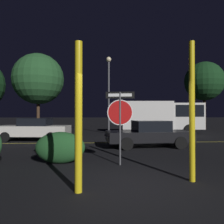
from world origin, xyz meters
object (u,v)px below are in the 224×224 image
object	(u,v)px
hedge_bush_1	(60,148)
passing_car_1	(34,129)
delivery_truck	(163,115)
tree_0	(38,79)
yellow_pole_right	(192,111)
stop_sign	(120,113)
street_lamp	(109,84)
yellow_pole_left	(78,117)
passing_car_2	(149,134)
tree_1	(204,81)

from	to	relation	value
hedge_bush_1	passing_car_1	xyz separation A→B (m)	(-2.85, 6.79, 0.19)
delivery_truck	tree_0	distance (m)	13.13
yellow_pole_right	stop_sign	bearing A→B (deg)	131.03
passing_car_1	street_lamp	xyz separation A→B (m)	(5.00, 4.84, 3.62)
yellow_pole_left	tree_0	distance (m)	19.52
yellow_pole_right	passing_car_1	size ratio (longest dim) A/B	0.74
stop_sign	yellow_pole_right	bearing A→B (deg)	-41.56
yellow_pole_left	street_lamp	bearing A→B (deg)	84.91
passing_car_1	delivery_truck	bearing A→B (deg)	-59.69
tree_0	hedge_bush_1	bearing A→B (deg)	-72.17
stop_sign	delivery_truck	bearing A→B (deg)	74.56
passing_car_1	tree_0	size ratio (longest dim) A/B	0.59
passing_car_2	tree_0	bearing A→B (deg)	32.01
yellow_pole_right	tree_1	xyz separation A→B (m)	(9.34, 18.19, 3.61)
passing_car_2	tree_0	xyz separation A→B (m)	(-8.81, 11.90, 4.66)
yellow_pole_left	passing_car_1	bearing A→B (deg)	111.19
yellow_pole_right	passing_car_2	size ratio (longest dim) A/B	0.78
passing_car_1	delivery_truck	xyz separation A→B (m)	(9.83, 4.70, 0.88)
stop_sign	tree_1	distance (m)	20.01
hedge_bush_1	street_lamp	xyz separation A→B (m)	(2.15, 11.63, 3.80)
yellow_pole_left	stop_sign	bearing A→B (deg)	65.34
passing_car_1	tree_0	world-z (taller)	tree_0
stop_sign	hedge_bush_1	world-z (taller)	stop_sign
delivery_truck	tree_0	size ratio (longest dim) A/B	0.89
stop_sign	street_lamp	xyz separation A→B (m)	(0.16, 11.98, 2.63)
tree_0	tree_1	distance (m)	17.91
street_lamp	tree_0	bearing A→B (deg)	151.77
tree_1	hedge_bush_1	bearing A→B (deg)	-128.96
yellow_pole_left	delivery_truck	xyz separation A→B (m)	(6.12, 14.29, -0.00)
yellow_pole_right	tree_0	bearing A→B (deg)	115.88
passing_car_1	tree_0	bearing A→B (deg)	18.50
hedge_bush_1	yellow_pole_left	bearing A→B (deg)	-72.81
passing_car_2	tree_1	distance (m)	16.10
hedge_bush_1	tree_0	size ratio (longest dim) A/B	0.21
yellow_pole_right	delivery_truck	bearing A→B (deg)	76.10
delivery_truck	tree_1	bearing A→B (deg)	131.21
street_lamp	passing_car_1	bearing A→B (deg)	-135.97
yellow_pole_left	tree_1	world-z (taller)	tree_1
tree_0	passing_car_1	bearing A→B (deg)	-76.26
stop_sign	street_lamp	world-z (taller)	street_lamp
passing_car_1	street_lamp	distance (m)	7.84
hedge_bush_1	tree_0	distance (m)	16.92
yellow_pole_right	hedge_bush_1	world-z (taller)	yellow_pole_right
yellow_pole_left	hedge_bush_1	xyz separation A→B (m)	(-0.87, 2.80, -1.07)
hedge_bush_1	passing_car_1	world-z (taller)	passing_car_1
stop_sign	delivery_truck	size ratio (longest dim) A/B	0.34
hedge_bush_1	passing_car_2	size ratio (longest dim) A/B	0.37
tree_0	yellow_pole_right	bearing A→B (deg)	-64.12
yellow_pole_right	passing_car_2	world-z (taller)	yellow_pole_right
yellow_pole_right	street_lamp	bearing A→B (deg)	95.96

